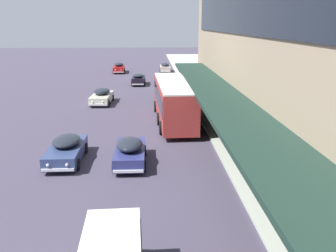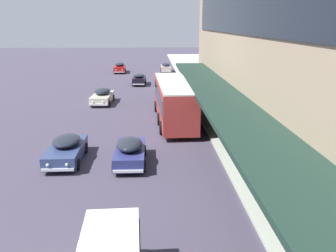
{
  "view_description": "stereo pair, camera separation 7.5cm",
  "coord_description": "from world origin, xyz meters",
  "px_view_note": "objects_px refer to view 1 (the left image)",
  "views": [
    {
      "loc": [
        1.86,
        -8.33,
        7.93
      ],
      "look_at": [
        2.92,
        14.22,
        1.71
      ],
      "focal_mm": 40.0,
      "sensor_mm": 36.0,
      "label": 1
    },
    {
      "loc": [
        1.93,
        -8.33,
        7.93
      ],
      "look_at": [
        2.92,
        14.22,
        1.71
      ],
      "focal_mm": 40.0,
      "sensor_mm": 36.0,
      "label": 2
    }
  ],
  "objects_px": {
    "sedan_lead_near": "(66,149)",
    "sedan_lead_mid": "(165,67)",
    "sedan_far_back": "(138,79)",
    "transit_bus_kerbside_front": "(173,99)",
    "pedestrian_at_kerb": "(276,197)",
    "sedan_trailing_mid": "(119,68)",
    "sedan_oncoming_front": "(102,96)",
    "sedan_second_near": "(130,151)"
  },
  "relations": [
    {
      "from": "sedan_oncoming_front",
      "to": "pedestrian_at_kerb",
      "type": "xyz_separation_m",
      "value": [
        9.97,
        -24.35,
        0.42
      ]
    },
    {
      "from": "pedestrian_at_kerb",
      "to": "sedan_second_near",
      "type": "bearing_deg",
      "value": 131.34
    },
    {
      "from": "sedan_lead_near",
      "to": "pedestrian_at_kerb",
      "type": "distance_m",
      "value": 12.69
    },
    {
      "from": "sedan_oncoming_front",
      "to": "sedan_lead_mid",
      "type": "bearing_deg",
      "value": 73.39
    },
    {
      "from": "transit_bus_kerbside_front",
      "to": "pedestrian_at_kerb",
      "type": "xyz_separation_m",
      "value": [
        3.13,
        -16.54,
        -0.74
      ]
    },
    {
      "from": "sedan_oncoming_front",
      "to": "sedan_far_back",
      "type": "xyz_separation_m",
      "value": [
        3.38,
        11.84,
        -0.01
      ]
    },
    {
      "from": "sedan_trailing_mid",
      "to": "pedestrian_at_kerb",
      "type": "xyz_separation_m",
      "value": [
        10.2,
        -49.11,
        0.37
      ]
    },
    {
      "from": "transit_bus_kerbside_front",
      "to": "sedan_far_back",
      "type": "relative_size",
      "value": 2.7
    },
    {
      "from": "sedan_lead_near",
      "to": "sedan_second_near",
      "type": "height_order",
      "value": "sedan_second_near"
    },
    {
      "from": "sedan_lead_mid",
      "to": "sedan_oncoming_front",
      "type": "bearing_deg",
      "value": -106.61
    },
    {
      "from": "sedan_trailing_mid",
      "to": "sedan_far_back",
      "type": "bearing_deg",
      "value": -74.39
    },
    {
      "from": "sedan_lead_near",
      "to": "sedan_lead_mid",
      "type": "bearing_deg",
      "value": 79.76
    },
    {
      "from": "sedan_lead_mid",
      "to": "sedan_far_back",
      "type": "relative_size",
      "value": 1.13
    },
    {
      "from": "sedan_trailing_mid",
      "to": "sedan_lead_mid",
      "type": "xyz_separation_m",
      "value": [
        7.68,
        0.23,
        -0.03
      ]
    },
    {
      "from": "sedan_second_near",
      "to": "sedan_far_back",
      "type": "bearing_deg",
      "value": 90.69
    },
    {
      "from": "transit_bus_kerbside_front",
      "to": "sedan_far_back",
      "type": "distance_m",
      "value": 19.98
    },
    {
      "from": "sedan_oncoming_front",
      "to": "sedan_trailing_mid",
      "type": "relative_size",
      "value": 1.0
    },
    {
      "from": "sedan_lead_mid",
      "to": "transit_bus_kerbside_front",
      "type": "bearing_deg",
      "value": -91.07
    },
    {
      "from": "pedestrian_at_kerb",
      "to": "sedan_lead_mid",
      "type": "bearing_deg",
      "value": 92.92
    },
    {
      "from": "sedan_trailing_mid",
      "to": "sedan_lead_near",
      "type": "xyz_separation_m",
      "value": [
        0.17,
        -41.35,
        -0.08
      ]
    },
    {
      "from": "sedan_oncoming_front",
      "to": "sedan_lead_mid",
      "type": "distance_m",
      "value": 26.09
    },
    {
      "from": "sedan_second_near",
      "to": "pedestrian_at_kerb",
      "type": "distance_m",
      "value": 9.45
    },
    {
      "from": "sedan_trailing_mid",
      "to": "sedan_far_back",
      "type": "distance_m",
      "value": 13.42
    },
    {
      "from": "transit_bus_kerbside_front",
      "to": "sedan_oncoming_front",
      "type": "xyz_separation_m",
      "value": [
        -6.84,
        7.81,
        -1.16
      ]
    },
    {
      "from": "transit_bus_kerbside_front",
      "to": "sedan_lead_mid",
      "type": "distance_m",
      "value": 32.83
    },
    {
      "from": "sedan_lead_mid",
      "to": "sedan_lead_near",
      "type": "relative_size",
      "value": 1.0
    },
    {
      "from": "pedestrian_at_kerb",
      "to": "sedan_lead_near",
      "type": "bearing_deg",
      "value": 142.27
    },
    {
      "from": "transit_bus_kerbside_front",
      "to": "sedan_far_back",
      "type": "xyz_separation_m",
      "value": [
        -3.46,
        19.65,
        -1.17
      ]
    },
    {
      "from": "sedan_trailing_mid",
      "to": "sedan_lead_mid",
      "type": "relative_size",
      "value": 1.01
    },
    {
      "from": "sedan_oncoming_front",
      "to": "pedestrian_at_kerb",
      "type": "relative_size",
      "value": 2.64
    },
    {
      "from": "sedan_lead_mid",
      "to": "sedan_lead_near",
      "type": "bearing_deg",
      "value": -100.24
    },
    {
      "from": "sedan_lead_near",
      "to": "sedan_oncoming_front",
      "type": "bearing_deg",
      "value": 89.8
    },
    {
      "from": "sedan_oncoming_front",
      "to": "sedan_far_back",
      "type": "bearing_deg",
      "value": 74.05
    },
    {
      "from": "sedan_trailing_mid",
      "to": "sedan_lead_near",
      "type": "distance_m",
      "value": 41.35
    },
    {
      "from": "sedan_lead_mid",
      "to": "sedan_trailing_mid",
      "type": "bearing_deg",
      "value": -178.25
    },
    {
      "from": "sedan_lead_mid",
      "to": "pedestrian_at_kerb",
      "type": "bearing_deg",
      "value": -87.08
    },
    {
      "from": "sedan_far_back",
      "to": "sedan_lead_near",
      "type": "relative_size",
      "value": 0.88
    },
    {
      "from": "sedan_far_back",
      "to": "sedan_second_near",
      "type": "height_order",
      "value": "sedan_second_near"
    },
    {
      "from": "sedan_far_back",
      "to": "sedan_lead_near",
      "type": "height_order",
      "value": "sedan_far_back"
    },
    {
      "from": "transit_bus_kerbside_front",
      "to": "sedan_lead_near",
      "type": "xyz_separation_m",
      "value": [
        -6.9,
        -8.78,
        -1.18
      ]
    },
    {
      "from": "sedan_lead_mid",
      "to": "pedestrian_at_kerb",
      "type": "relative_size",
      "value": 2.6
    },
    {
      "from": "sedan_far_back",
      "to": "sedan_second_near",
      "type": "xyz_separation_m",
      "value": [
        0.35,
        -29.1,
        0.01
      ]
    }
  ]
}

